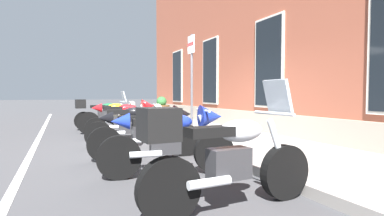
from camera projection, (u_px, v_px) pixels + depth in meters
The scene contains 13 objects.
ground_plane at pixel (178, 144), 7.35m from camera, with size 140.00×140.00×0.00m, color #38383A.
sidewalk at pixel (227, 138), 7.89m from camera, with size 27.35×2.71×0.14m, color gray.
lane_stripe at pixel (30, 154), 6.07m from camera, with size 27.35×0.12×0.01m, color silver.
brick_pub_facade at pixel (337, 18), 9.30m from camera, with size 21.35×5.19×7.18m.
motorcycle_green_touring at pixel (103, 113), 10.49m from camera, with size 0.62×2.12×1.33m.
motorcycle_yellow_naked at pixel (113, 117), 9.35m from camera, with size 0.62×2.09×1.00m.
motorcycle_red_sport at pixel (127, 118), 8.13m from camera, with size 0.62×2.03×1.08m.
motorcycle_black_naked at pixel (132, 126), 6.87m from camera, with size 0.70×2.01×0.99m.
motorcycle_black_sport at pixel (151, 129), 5.69m from camera, with size 0.62×2.16×1.00m.
motorcycle_blue_sport at pixel (174, 138), 4.46m from camera, with size 0.62×2.05×1.05m.
motorcycle_silver_touring at pixel (224, 157), 3.07m from camera, with size 0.62×2.07×1.38m.
parking_sign at pixel (192, 71), 7.57m from camera, with size 0.36×0.07×2.57m.
barrel_planter at pixel (162, 111), 11.96m from camera, with size 0.67×0.67×0.99m.
Camera 1 is at (6.83, -2.62, 1.21)m, focal length 28.17 mm.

